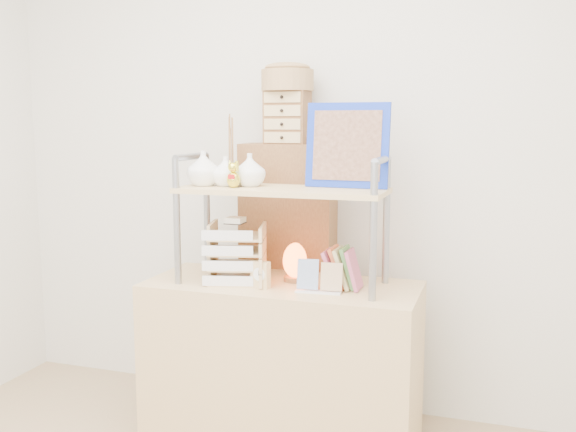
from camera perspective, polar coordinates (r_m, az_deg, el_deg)
name	(u,v)px	position (r m, az deg, el deg)	size (l,w,h in m)	color
room_shell	(195,41)	(2.02, -8.28, 15.16)	(3.42, 3.41, 2.61)	silver
desk	(282,365)	(2.95, -0.53, -13.07)	(1.20, 0.50, 0.75)	tan
cabinet	(289,279)	(3.22, 0.06, -5.62)	(0.45, 0.24, 1.35)	brown
hutch	(271,185)	(2.79, -1.52, 2.81)	(0.90, 0.34, 0.79)	gray
letter_tray	(236,256)	(2.84, -4.63, -3.60)	(0.29, 0.28, 0.29)	#DCC084
salt_lamp	(295,262)	(2.85, 0.61, -4.08)	(0.11, 0.11, 0.17)	brown
desk_clock	(261,275)	(2.75, -2.46, -5.23)	(0.09, 0.05, 0.12)	#D5B773
postcard_stand	(319,283)	(2.68, 2.75, -5.99)	(0.20, 0.07, 0.14)	white
drawer_chest	(287,118)	(3.11, -0.06, 8.75)	(0.20, 0.16, 0.25)	brown
woven_basket	(287,80)	(3.12, -0.05, 11.97)	(0.25, 0.25, 0.10)	#916642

